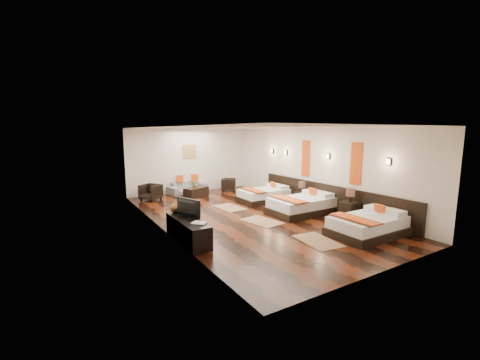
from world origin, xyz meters
TOP-DOWN VIEW (x-y plane):
  - floor at (0.00, 0.00)m, footprint 5.50×9.50m
  - ceiling at (0.00, 0.00)m, footprint 5.50×9.50m
  - back_wall at (0.00, 4.75)m, footprint 5.50×0.01m
  - left_wall at (-2.75, 0.00)m, footprint 0.01×9.50m
  - right_wall at (2.75, 0.00)m, footprint 0.01×9.50m
  - headboard_panel at (2.71, -0.80)m, footprint 0.08×6.60m
  - bed_near at (1.70, -3.20)m, footprint 2.02×1.27m
  - bed_mid at (1.70, -0.69)m, footprint 2.13×1.34m
  - bed_far at (1.69, 1.43)m, footprint 1.90×1.20m
  - nightstand_a at (2.44, -1.99)m, footprint 0.50×0.50m
  - nightstand_b at (2.44, 0.16)m, footprint 0.44×0.44m
  - jute_mat_near at (0.23, -2.87)m, footprint 0.90×1.29m
  - jute_mat_mid at (0.04, -0.76)m, footprint 0.97×1.32m
  - jute_mat_far at (0.05, 1.23)m, footprint 0.83×1.25m
  - tv_console at (-2.50, -1.19)m, footprint 0.50×1.80m
  - tv at (-2.45, -0.98)m, footprint 0.39×0.79m
  - book at (-2.50, -1.75)m, footprint 0.40×0.42m
  - figurine at (-2.50, -0.40)m, footprint 0.43×0.43m
  - sofa at (-0.25, 4.45)m, footprint 1.88×1.11m
  - armchair_left at (-2.01, 3.88)m, footprint 0.96×0.96m
  - armchair_right at (1.54, 3.98)m, footprint 0.87×0.86m
  - coffee_table at (-0.25, 3.51)m, footprint 1.11×0.83m
  - table_plant at (-0.32, 3.52)m, footprint 0.23×0.20m
  - orange_panel_a at (2.73, -1.90)m, footprint 0.04×0.40m
  - orange_panel_b at (2.73, 0.30)m, footprint 0.04×0.40m
  - sconce_near at (2.70, -3.00)m, footprint 0.07×0.12m
  - sconce_mid at (2.70, -0.80)m, footprint 0.07×0.12m
  - sconce_far at (2.70, 1.40)m, footprint 0.07×0.12m
  - sconce_lounge at (2.70, 2.30)m, footprint 0.07×0.12m
  - gold_artwork at (0.00, 4.73)m, footprint 0.60×0.04m

SIDE VIEW (x-z plane):
  - floor at x=0.00m, z-range -0.01..0.01m
  - jute_mat_near at x=0.23m, z-range 0.00..0.01m
  - jute_mat_mid at x=0.04m, z-range 0.00..0.01m
  - jute_mat_far at x=0.05m, z-range 0.00..0.01m
  - coffee_table at x=-0.25m, z-range 0.00..0.40m
  - bed_far at x=1.69m, z-range -0.11..0.61m
  - sofa at x=-0.25m, z-range 0.00..0.52m
  - bed_near at x=1.70m, z-range -0.12..0.65m
  - tv_console at x=-2.50m, z-range 0.00..0.55m
  - bed_mid at x=1.70m, z-range -0.13..0.68m
  - armchair_right at x=1.54m, z-range 0.00..0.57m
  - nightstand_b at x=2.44m, z-range -0.13..0.74m
  - armchair_left at x=-2.01m, z-range 0.00..0.64m
  - nightstand_a at x=2.44m, z-range -0.15..0.83m
  - headboard_panel at x=2.71m, z-range 0.00..0.90m
  - table_plant at x=-0.32m, z-range 0.40..0.65m
  - book at x=-2.50m, z-range 0.55..0.58m
  - figurine at x=-2.50m, z-range 0.55..0.92m
  - tv at x=-2.45m, z-range 0.55..1.02m
  - back_wall at x=0.00m, z-range 0.00..2.80m
  - left_wall at x=-2.75m, z-range 0.00..2.80m
  - right_wall at x=2.75m, z-range 0.00..2.80m
  - orange_panel_a at x=2.73m, z-range 1.05..2.35m
  - orange_panel_b at x=2.73m, z-range 1.05..2.35m
  - gold_artwork at x=0.00m, z-range 1.50..2.10m
  - sconce_near at x=2.70m, z-range 1.76..1.94m
  - sconce_mid at x=2.70m, z-range 1.76..1.94m
  - sconce_far at x=2.70m, z-range 1.76..1.94m
  - sconce_lounge at x=2.70m, z-range 1.76..1.94m
  - ceiling at x=0.00m, z-range 2.79..2.80m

